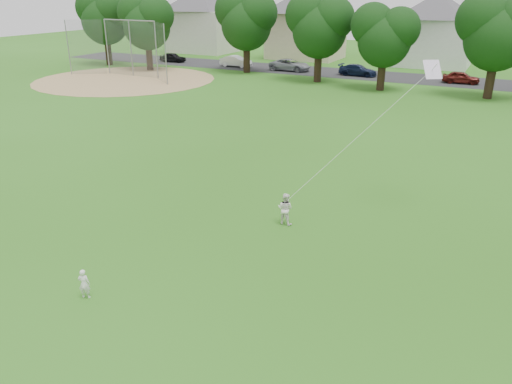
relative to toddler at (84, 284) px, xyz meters
The scene contains 10 objects.
ground 2.99m from the toddler, 65.85° to the left, with size 160.00×160.00×0.00m, color #2B6016.
street 44.71m from the toddler, 88.45° to the left, with size 90.00×7.00×0.01m, color #2D2D30.
dirt_infield 39.46m from the toddler, 128.93° to the left, with size 18.00×18.00×0.02m, color #9E7F51.
toddler is the anchor object (origin of this frame).
older_boy 7.99m from the toddler, 66.24° to the left, with size 0.62×0.48×1.27m, color white.
kite 11.04m from the toddler, 59.96° to the left, with size 2.60×2.36×7.47m.
baseball_backstop 41.34m from the toddler, 128.45° to the left, with size 12.77×2.76×5.59m.
tree_row 39.41m from the toddler, 81.56° to the left, with size 78.91×8.93×11.24m.
parked_cars 44.00m from the toddler, 83.21° to the left, with size 71.09×2.14×1.28m.
house_row 54.91m from the toddler, 88.66° to the left, with size 77.02×13.53×10.40m.
Camera 1 is at (8.98, -11.58, 8.51)m, focal length 35.00 mm.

